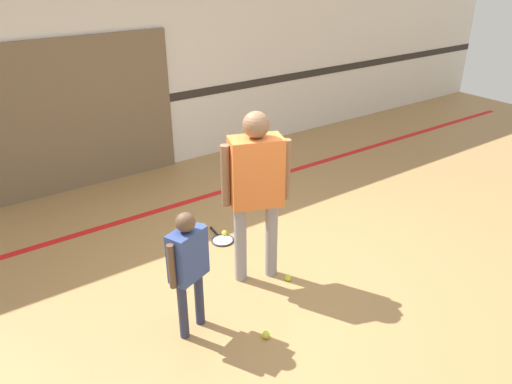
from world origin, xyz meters
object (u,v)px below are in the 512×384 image
Objects in this scene: person_student_left at (188,261)px; racket_spare_on_floor at (222,239)px; tennis_ball_near_instructor at (288,278)px; tennis_ball_by_spare_racket at (224,233)px; tennis_ball_stray_right at (174,275)px; person_instructor at (256,181)px; tennis_ball_stray_left at (266,335)px.

racket_spare_on_floor is at bearing 27.49° from person_student_left.
racket_spare_on_floor is 7.22× the size of tennis_ball_near_instructor.
tennis_ball_by_spare_racket is 0.94m from tennis_ball_stray_right.
tennis_ball_stray_left is (-0.45, -0.78, -1.03)m from person_instructor.
tennis_ball_stray_left and tennis_ball_stray_right have the same top height.
racket_spare_on_floor is 1.65m from tennis_ball_stray_left.
tennis_ball_stray_right is (0.21, 0.77, -0.68)m from person_student_left.
racket_spare_on_floor is (0.98, 1.11, -0.70)m from person_student_left.
tennis_ball_near_instructor is 1.00× the size of tennis_ball_stray_left.
racket_spare_on_floor is at bearing -138.51° from tennis_ball_by_spare_racket.
tennis_ball_stray_left is at bearing -78.85° from tennis_ball_stray_right.
racket_spare_on_floor is 0.11m from tennis_ball_by_spare_racket.
person_instructor is 1.02m from person_student_left.
person_student_left is 17.43× the size of tennis_ball_stray_left.
person_student_left is at bearing 134.88° from tennis_ball_stray_left.
person_instructor reaches higher than tennis_ball_stray_left.
tennis_ball_stray_right is (-0.77, -0.33, 0.02)m from racket_spare_on_floor.
tennis_ball_near_instructor is 1.10m from tennis_ball_by_spare_racket.
racket_spare_on_floor is 7.22× the size of tennis_ball_stray_right.
tennis_ball_stray_left is at bearing -65.97° from person_student_left.
tennis_ball_stray_right is at bearing 53.73° from person_student_left.
person_instructor is 26.10× the size of tennis_ball_by_spare_racket.
tennis_ball_near_instructor is (0.14, -1.03, 0.02)m from racket_spare_on_floor.
tennis_ball_near_instructor is at bearing -27.92° from person_instructor.
tennis_ball_by_spare_racket and tennis_ball_stray_right have the same top height.
person_instructor reaches higher than tennis_ball_near_instructor.
tennis_ball_by_spare_racket is 1.00× the size of tennis_ball_stray_left.
person_student_left is at bearing -105.41° from tennis_ball_stray_right.
person_instructor is 26.10× the size of tennis_ball_stray_right.
person_student_left reaches higher than tennis_ball_near_instructor.
tennis_ball_near_instructor is at bearing -86.93° from tennis_ball_by_spare_racket.
tennis_ball_by_spare_racket is at bearing 93.07° from tennis_ball_near_instructor.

